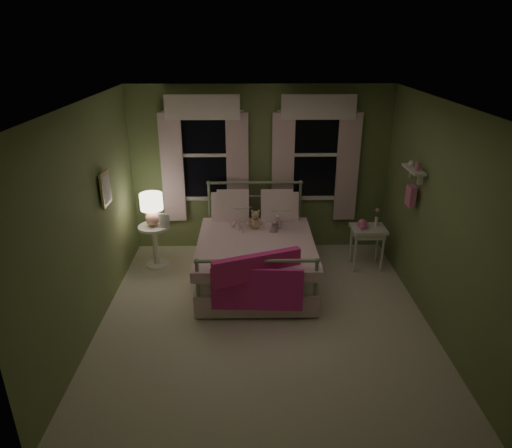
{
  "coord_description": "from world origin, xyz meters",
  "views": [
    {
      "loc": [
        -0.17,
        -4.79,
        3.27
      ],
      "look_at": [
        -0.09,
        0.63,
        1.0
      ],
      "focal_mm": 32.0,
      "sensor_mm": 36.0,
      "label": 1
    }
  ],
  "objects_px": {
    "bed": "(256,255)",
    "table_lamp": "(152,206)",
    "child_left": "(236,210)",
    "teddy_bear": "(255,221)",
    "child_right": "(274,211)",
    "nightstand_left": "(155,240)",
    "nightstand_right": "(368,234)"
  },
  "relations": [
    {
      "from": "bed",
      "to": "table_lamp",
      "type": "bearing_deg",
      "value": 163.45
    },
    {
      "from": "bed",
      "to": "nightstand_left",
      "type": "relative_size",
      "value": 3.13
    },
    {
      "from": "bed",
      "to": "child_left",
      "type": "relative_size",
      "value": 3.06
    },
    {
      "from": "nightstand_left",
      "to": "child_left",
      "type": "bearing_deg",
      "value": -1.14
    },
    {
      "from": "child_left",
      "to": "table_lamp",
      "type": "height_order",
      "value": "child_left"
    },
    {
      "from": "teddy_bear",
      "to": "table_lamp",
      "type": "relative_size",
      "value": 0.61
    },
    {
      "from": "child_right",
      "to": "nightstand_right",
      "type": "height_order",
      "value": "child_right"
    },
    {
      "from": "child_right",
      "to": "table_lamp",
      "type": "relative_size",
      "value": 1.3
    },
    {
      "from": "nightstand_left",
      "to": "table_lamp",
      "type": "bearing_deg",
      "value": 0.0
    },
    {
      "from": "child_left",
      "to": "table_lamp",
      "type": "bearing_deg",
      "value": -18.28
    },
    {
      "from": "teddy_bear",
      "to": "bed",
      "type": "bearing_deg",
      "value": -90.0
    },
    {
      "from": "child_right",
      "to": "table_lamp",
      "type": "height_order",
      "value": "child_right"
    },
    {
      "from": "nightstand_right",
      "to": "teddy_bear",
      "type": "bearing_deg",
      "value": -177.63
    },
    {
      "from": "child_left",
      "to": "child_right",
      "type": "height_order",
      "value": "child_left"
    },
    {
      "from": "child_right",
      "to": "child_left",
      "type": "bearing_deg",
      "value": 8.38
    },
    {
      "from": "bed",
      "to": "nightstand_left",
      "type": "xyz_separation_m",
      "value": [
        -1.5,
        0.45,
        0.03
      ]
    },
    {
      "from": "bed",
      "to": "teddy_bear",
      "type": "height_order",
      "value": "bed"
    },
    {
      "from": "nightstand_left",
      "to": "nightstand_right",
      "type": "bearing_deg",
      "value": -2.07
    },
    {
      "from": "teddy_bear",
      "to": "nightstand_right",
      "type": "relative_size",
      "value": 0.46
    },
    {
      "from": "child_right",
      "to": "nightstand_left",
      "type": "height_order",
      "value": "child_right"
    },
    {
      "from": "child_right",
      "to": "teddy_bear",
      "type": "height_order",
      "value": "child_right"
    },
    {
      "from": "child_left",
      "to": "bed",
      "type": "bearing_deg",
      "value": 106.46
    },
    {
      "from": "teddy_bear",
      "to": "nightstand_left",
      "type": "distance_m",
      "value": 1.56
    },
    {
      "from": "child_right",
      "to": "nightstand_left",
      "type": "bearing_deg",
      "value": 7.59
    },
    {
      "from": "table_lamp",
      "to": "nightstand_right",
      "type": "distance_m",
      "value": 3.19
    },
    {
      "from": "bed",
      "to": "child_left",
      "type": "xyz_separation_m",
      "value": [
        -0.28,
        0.42,
        0.52
      ]
    },
    {
      "from": "bed",
      "to": "child_left",
      "type": "height_order",
      "value": "child_left"
    },
    {
      "from": "table_lamp",
      "to": "nightstand_right",
      "type": "height_order",
      "value": "table_lamp"
    },
    {
      "from": "bed",
      "to": "table_lamp",
      "type": "height_order",
      "value": "bed"
    },
    {
      "from": "bed",
      "to": "nightstand_left",
      "type": "height_order",
      "value": "bed"
    },
    {
      "from": "teddy_bear",
      "to": "nightstand_right",
      "type": "xyz_separation_m",
      "value": [
        1.66,
        0.07,
        -0.24
      ]
    },
    {
      "from": "bed",
      "to": "nightstand_right",
      "type": "bearing_deg",
      "value": 11.31
    }
  ]
}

